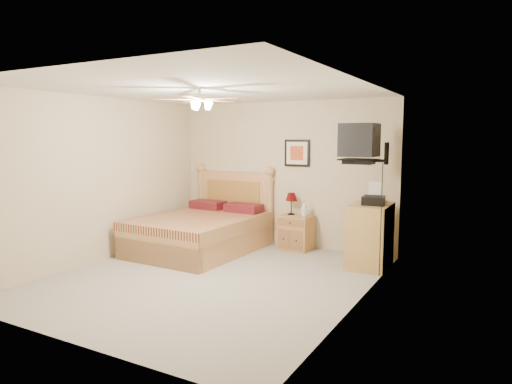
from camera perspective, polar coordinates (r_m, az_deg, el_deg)
floor at (r=6.29m, az=-5.66°, el=-10.63°), size 4.50×4.50×0.00m
ceiling at (r=6.03m, az=-5.95°, el=12.64°), size 4.00×4.50×0.04m
wall_back at (r=7.98m, az=3.42°, el=2.26°), size 4.00×0.04×2.50m
wall_front at (r=4.39m, az=-22.73°, el=-2.03°), size 4.00×0.04×2.50m
wall_left at (r=7.36m, az=-18.73°, el=1.52°), size 0.04×4.50×2.50m
wall_right at (r=5.17m, az=12.74°, el=-0.39°), size 0.04×4.50×2.50m
bed at (r=7.59m, az=-7.18°, el=-2.25°), size 1.68×2.18×1.39m
nightstand at (r=7.75m, az=5.01°, el=-5.07°), size 0.56×0.43×0.58m
table_lamp at (r=7.77m, az=4.44°, el=-1.46°), size 0.25×0.25×0.38m
lotion_bottle at (r=7.62m, az=6.07°, el=-2.06°), size 0.13×0.13×0.27m
framed_picture at (r=7.83m, az=5.17°, el=4.87°), size 0.46×0.04×0.46m
dresser at (r=6.88m, az=14.08°, el=-5.32°), size 0.56×0.80×0.92m
fax_machine at (r=6.73m, az=14.50°, el=-0.19°), size 0.35×0.37×0.33m
magazine_lower at (r=7.09m, az=14.12°, el=-1.05°), size 0.30×0.34×0.03m
magazine_upper at (r=7.08m, az=14.22°, el=-0.88°), size 0.22×0.27×0.02m
wall_tv at (r=6.49m, az=14.06°, el=5.97°), size 0.56×0.46×0.58m
ceiling_fan at (r=5.86m, az=-7.07°, el=11.43°), size 1.14×1.14×0.28m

